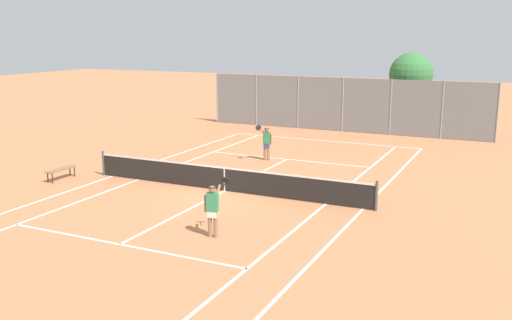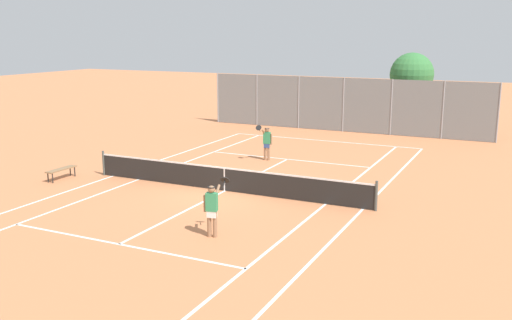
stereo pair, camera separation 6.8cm
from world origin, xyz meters
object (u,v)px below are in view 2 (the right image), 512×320
(player_near_side, at_px, (212,207))
(loose_tennis_ball_2, at_px, (250,138))
(loose_tennis_ball_1, at_px, (137,172))
(tennis_net, at_px, (224,178))
(tree_behind_left, at_px, (413,76))
(player_far_left, at_px, (267,141))
(courtside_bench, at_px, (61,170))

(player_near_side, xyz_separation_m, loose_tennis_ball_2, (-6.28, 15.40, -0.89))
(loose_tennis_ball_1, bearing_deg, tennis_net, -10.95)
(tennis_net, height_order, tree_behind_left, tree_behind_left)
(player_far_left, height_order, loose_tennis_ball_2, player_far_left)
(loose_tennis_ball_1, bearing_deg, player_near_side, -38.51)
(player_far_left, xyz_separation_m, loose_tennis_ball_1, (-4.11, -4.82, -0.89))
(tennis_net, distance_m, loose_tennis_ball_1, 5.04)
(loose_tennis_ball_1, bearing_deg, courtside_bench, -132.79)
(loose_tennis_ball_1, distance_m, tree_behind_left, 19.75)
(player_near_side, distance_m, loose_tennis_ball_2, 16.66)
(loose_tennis_ball_1, xyz_separation_m, tree_behind_left, (8.52, 17.50, 3.33))
(player_far_left, distance_m, loose_tennis_ball_1, 6.39)
(player_near_side, xyz_separation_m, loose_tennis_ball_1, (-7.07, 5.62, -0.89))
(loose_tennis_ball_2, bearing_deg, player_near_side, -67.83)
(tennis_net, relative_size, loose_tennis_ball_1, 181.82)
(loose_tennis_ball_2, height_order, courtside_bench, courtside_bench)
(tennis_net, height_order, player_near_side, player_near_side)
(tennis_net, distance_m, player_near_side, 5.15)
(player_near_side, relative_size, player_far_left, 1.00)
(loose_tennis_ball_1, relative_size, courtside_bench, 0.04)
(player_far_left, distance_m, tree_behind_left, 13.65)
(player_near_side, distance_m, courtside_bench, 9.80)
(loose_tennis_ball_2, bearing_deg, courtside_bench, -103.62)
(loose_tennis_ball_1, relative_size, tree_behind_left, 0.01)
(loose_tennis_ball_1, distance_m, courtside_bench, 3.17)
(tennis_net, xyz_separation_m, loose_tennis_ball_2, (-4.14, 10.73, -0.48))
(loose_tennis_ball_1, distance_m, loose_tennis_ball_2, 9.81)
(player_near_side, bearing_deg, tree_behind_left, 86.40)
(loose_tennis_ball_2, bearing_deg, tennis_net, -68.91)
(courtside_bench, bearing_deg, loose_tennis_ball_2, 76.38)
(player_near_side, relative_size, loose_tennis_ball_2, 26.88)
(player_near_side, height_order, player_far_left, same)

